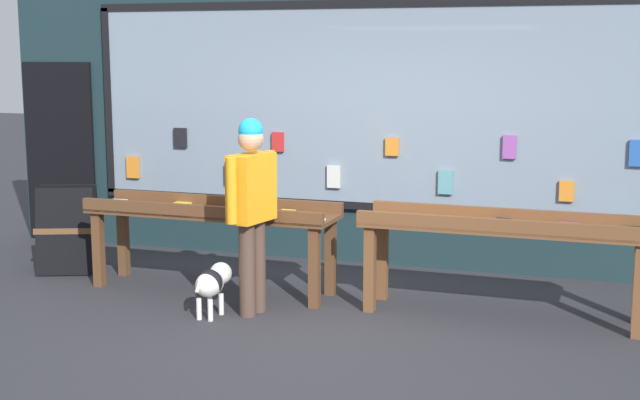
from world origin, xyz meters
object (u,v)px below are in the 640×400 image
at_px(display_table_left, 212,219).
at_px(sandwich_board_sign, 68,228).
at_px(person_browsing, 252,201).
at_px(small_dog, 212,282).
at_px(display_table_right, 503,235).

xyz_separation_m(display_table_left, sandwich_board_sign, (-1.74, 0.25, -0.25)).
height_order(person_browsing, sandwich_board_sign, person_browsing).
distance_m(small_dog, sandwich_board_sign, 2.32).
relative_size(display_table_left, sandwich_board_sign, 2.76).
xyz_separation_m(display_table_left, display_table_right, (2.68, -0.00, 0.03)).
bearing_deg(sandwich_board_sign, small_dog, -47.29).
distance_m(display_table_right, person_browsing, 2.13).
height_order(display_table_right, person_browsing, person_browsing).
bearing_deg(person_browsing, sandwich_board_sign, 82.18).
relative_size(display_table_left, small_dog, 4.43).
distance_m(display_table_left, display_table_right, 2.68).
bearing_deg(display_table_left, display_table_right, -0.03).
xyz_separation_m(person_browsing, small_dog, (-0.30, -0.17, -0.69)).
bearing_deg(person_browsing, display_table_right, -63.13).
xyz_separation_m(display_table_left, small_dog, (0.35, -0.74, -0.39)).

